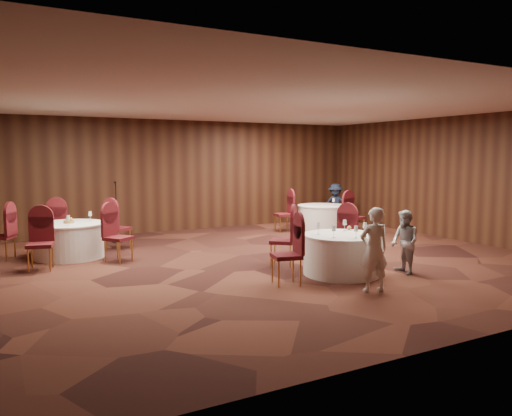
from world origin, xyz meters
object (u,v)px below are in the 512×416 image
table_main (342,254)px  woman_a (374,250)px  mic_stand (117,225)px  table_right (322,218)px  woman_b (405,242)px  man_c (335,204)px  table_left (70,240)px

table_main → woman_a: woman_a is taller
woman_a → mic_stand: bearing=-56.5°
table_right → woman_b: woman_b is taller
woman_a → man_c: bearing=-110.8°
table_right → woman_b: size_ratio=1.23×
table_main → mic_stand: (-2.87, 5.38, 0.07)m
man_c → mic_stand: bearing=-132.8°
table_left → mic_stand: bearing=46.3°
table_left → table_right: 7.12m
table_left → mic_stand: size_ratio=0.98×
table_right → table_left: bearing=-175.0°
woman_a → man_c: (4.18, 6.48, -0.03)m
woman_a → woman_b: size_ratio=1.15×
table_main → man_c: (3.89, 5.31, 0.28)m
table_main → table_left: same height
mic_stand → man_c: (6.76, -0.08, 0.21)m
table_left → table_main: bearing=-43.8°
mic_stand → woman_b: (3.92, -5.89, 0.15)m
table_right → woman_a: 6.63m
table_left → woman_b: size_ratio=1.27×
woman_b → table_right: bearing=173.1°
mic_stand → man_c: size_ratio=1.18×
table_right → woman_a: (-3.19, -5.80, 0.31)m
woman_b → woman_a: bearing=-50.5°
woman_b → mic_stand: bearing=-133.4°
table_main → woman_b: size_ratio=1.22×
table_right → man_c: (0.98, 0.68, 0.28)m
table_left → man_c: size_ratio=1.15×
table_right → woman_b: 5.47m
table_right → woman_b: bearing=-109.9°
woman_a → table_right: bearing=-106.8°
table_left → mic_stand: mic_stand is taller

